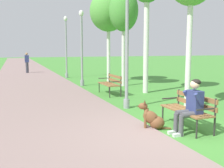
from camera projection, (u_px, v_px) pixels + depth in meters
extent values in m
plane|color=#478E38|center=(173.00, 135.00, 5.91)|extent=(120.00, 120.00, 0.00)
cube|color=gray|center=(24.00, 67.00, 27.37)|extent=(4.23, 60.00, 0.04)
cube|color=olive|center=(179.00, 111.00, 6.27)|extent=(0.14, 1.50, 0.04)
cube|color=olive|center=(185.00, 110.00, 6.33)|extent=(0.14, 1.50, 0.04)
cube|color=olive|center=(191.00, 110.00, 6.39)|extent=(0.14, 1.50, 0.04)
cube|color=olive|center=(195.00, 104.00, 6.41)|extent=(0.04, 1.50, 0.11)
cube|color=olive|center=(195.00, 97.00, 6.39)|extent=(0.04, 1.50, 0.11)
cylinder|color=#2D2B28|center=(163.00, 114.00, 6.93)|extent=(0.04, 0.04, 0.45)
cylinder|color=#2D2B28|center=(178.00, 105.00, 7.07)|extent=(0.04, 0.04, 0.85)
cube|color=#2D2B28|center=(170.00, 98.00, 6.95)|extent=(0.45, 0.04, 0.03)
cylinder|color=#2D2B28|center=(197.00, 128.00, 5.65)|extent=(0.04, 0.04, 0.45)
cylinder|color=#2D2B28|center=(215.00, 117.00, 5.79)|extent=(0.04, 0.04, 0.85)
cube|color=#2D2B28|center=(205.00, 109.00, 5.67)|extent=(0.45, 0.04, 0.03)
cube|color=olive|center=(105.00, 84.00, 11.05)|extent=(0.14, 1.50, 0.04)
cube|color=olive|center=(109.00, 84.00, 11.11)|extent=(0.14, 1.50, 0.04)
cube|color=olive|center=(112.00, 84.00, 11.17)|extent=(0.14, 1.50, 0.04)
cube|color=olive|center=(115.00, 81.00, 11.19)|extent=(0.04, 1.50, 0.11)
cube|color=olive|center=(115.00, 76.00, 11.17)|extent=(0.04, 1.50, 0.11)
cylinder|color=#2D2B28|center=(99.00, 87.00, 11.71)|extent=(0.04, 0.04, 0.45)
cylinder|color=#2D2B28|center=(109.00, 82.00, 11.85)|extent=(0.04, 0.04, 0.85)
cube|color=#2D2B28|center=(103.00, 78.00, 11.73)|extent=(0.45, 0.04, 0.03)
cylinder|color=#2D2B28|center=(110.00, 92.00, 10.43)|extent=(0.04, 0.04, 0.45)
cylinder|color=#2D2B28|center=(121.00, 86.00, 10.57)|extent=(0.04, 0.04, 0.85)
cube|color=#2D2B28|center=(114.00, 82.00, 10.45)|extent=(0.45, 0.04, 0.03)
cylinder|color=#4C4C51|center=(184.00, 113.00, 6.03)|extent=(0.42, 0.14, 0.14)
cylinder|color=#4C4C51|center=(176.00, 123.00, 5.99)|extent=(0.11, 0.11, 0.47)
cube|color=silver|center=(173.00, 132.00, 5.99)|extent=(0.24, 0.09, 0.07)
cylinder|color=#4C4C51|center=(189.00, 115.00, 5.85)|extent=(0.42, 0.14, 0.14)
cylinder|color=#4C4C51|center=(181.00, 126.00, 5.81)|extent=(0.11, 0.11, 0.47)
cube|color=silver|center=(178.00, 135.00, 5.81)|extent=(0.24, 0.09, 0.07)
cube|color=navy|center=(195.00, 102.00, 5.98)|extent=(0.22, 0.36, 0.52)
cylinder|color=navy|center=(187.00, 96.00, 6.13)|extent=(0.25, 0.09, 0.30)
cylinder|color=navy|center=(199.00, 99.00, 5.76)|extent=(0.25, 0.09, 0.30)
sphere|color=beige|center=(195.00, 84.00, 5.92)|extent=(0.21, 0.21, 0.21)
ellipsoid|color=black|center=(196.00, 82.00, 5.92)|extent=(0.22, 0.23, 0.14)
ellipsoid|color=brown|center=(157.00, 123.00, 6.33)|extent=(0.45, 0.41, 0.32)
ellipsoid|color=brown|center=(151.00, 117.00, 6.32)|extent=(0.55, 0.42, 0.48)
ellipsoid|color=#4C2D19|center=(153.00, 116.00, 6.31)|extent=(0.40, 0.33, 0.27)
cylinder|color=brown|center=(145.00, 120.00, 6.41)|extent=(0.06, 0.06, 0.38)
cylinder|color=brown|center=(145.00, 122.00, 6.29)|extent=(0.06, 0.06, 0.38)
cylinder|color=brown|center=(146.00, 111.00, 6.31)|extent=(0.17, 0.20, 0.19)
ellipsoid|color=brown|center=(143.00, 106.00, 6.30)|extent=(0.26, 0.22, 0.16)
cone|color=#4C2D19|center=(139.00, 106.00, 6.32)|extent=(0.13, 0.12, 0.09)
cone|color=#4C2D19|center=(145.00, 102.00, 6.33)|extent=(0.06, 0.06, 0.09)
cone|color=#4C2D19|center=(145.00, 102.00, 6.24)|extent=(0.06, 0.06, 0.09)
cylinder|color=brown|center=(165.00, 128.00, 6.33)|extent=(0.27, 0.16, 0.04)
cylinder|color=gray|center=(127.00, 104.00, 8.58)|extent=(0.20, 0.20, 0.30)
cylinder|color=gray|center=(127.00, 54.00, 8.37)|extent=(0.11, 0.11, 3.54)
cylinder|color=gray|center=(82.00, 83.00, 13.82)|extent=(0.20, 0.20, 0.30)
cylinder|color=gray|center=(82.00, 51.00, 13.60)|extent=(0.11, 0.11, 3.61)
ellipsoid|color=silver|center=(81.00, 13.00, 13.35)|extent=(0.24, 0.24, 0.32)
cylinder|color=gray|center=(67.00, 76.00, 17.66)|extent=(0.20, 0.20, 0.30)
cylinder|color=gray|center=(66.00, 50.00, 17.43)|extent=(0.11, 0.11, 3.78)
ellipsoid|color=silver|center=(66.00, 19.00, 17.16)|extent=(0.24, 0.24, 0.32)
cylinder|color=silver|center=(189.00, 51.00, 8.32)|extent=(0.17, 0.17, 3.72)
cylinder|color=silver|center=(146.00, 43.00, 11.33)|extent=(0.22, 0.22, 4.37)
cylinder|color=silver|center=(123.00, 55.00, 13.56)|extent=(0.18, 0.18, 3.23)
ellipsoid|color=#4C933D|center=(124.00, 11.00, 13.27)|extent=(1.47, 1.55, 2.09)
cylinder|color=silver|center=(108.00, 53.00, 15.21)|extent=(0.20, 0.20, 3.37)
ellipsoid|color=#569E42|center=(108.00, 11.00, 14.89)|extent=(2.12, 2.20, 2.28)
cylinder|color=#383842|center=(27.00, 68.00, 20.90)|extent=(0.22, 0.22, 0.88)
cube|color=navy|center=(27.00, 59.00, 20.80)|extent=(0.32, 0.20, 0.56)
sphere|color=#A37556|center=(27.00, 54.00, 20.75)|extent=(0.20, 0.20, 0.20)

